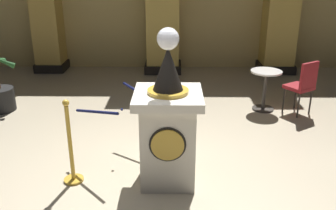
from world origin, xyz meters
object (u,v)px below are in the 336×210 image
(stanchion_near, at_px, (164,115))
(stanchion_far, at_px, (71,154))
(potted_palm_left, at_px, (0,95))
(cafe_table, at_px, (265,85))
(cafe_chair_red, at_px, (303,83))
(pedestal_clock, at_px, (168,126))

(stanchion_near, relative_size, stanchion_far, 0.99)
(stanchion_far, relative_size, potted_palm_left, 1.02)
(stanchion_near, height_order, cafe_table, stanchion_near)
(stanchion_near, height_order, potted_palm_left, stanchion_near)
(potted_palm_left, bearing_deg, cafe_chair_red, -1.24)
(potted_palm_left, relative_size, cafe_chair_red, 1.09)
(potted_palm_left, bearing_deg, pedestal_clock, -36.60)
(stanchion_far, xyz_separation_m, cafe_chair_red, (3.45, 2.20, 0.20))
(cafe_table, relative_size, cafe_chair_red, 0.76)
(stanchion_near, bearing_deg, pedestal_clock, -86.30)
(stanchion_far, distance_m, cafe_table, 3.74)
(cafe_chair_red, bearing_deg, pedestal_clock, -136.81)
(stanchion_near, bearing_deg, potted_palm_left, 160.20)
(potted_palm_left, height_order, cafe_table, potted_palm_left)
(stanchion_near, distance_m, cafe_chair_red, 2.56)
(stanchion_near, xyz_separation_m, potted_palm_left, (-2.98, 1.07, -0.08))
(pedestal_clock, xyz_separation_m, stanchion_near, (-0.08, 1.20, -0.35))
(stanchion_far, relative_size, cafe_table, 1.45)
(pedestal_clock, height_order, stanchion_far, pedestal_clock)
(potted_palm_left, bearing_deg, stanchion_far, -50.68)
(pedestal_clock, bearing_deg, stanchion_near, 93.70)
(cafe_table, bearing_deg, cafe_chair_red, -19.75)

